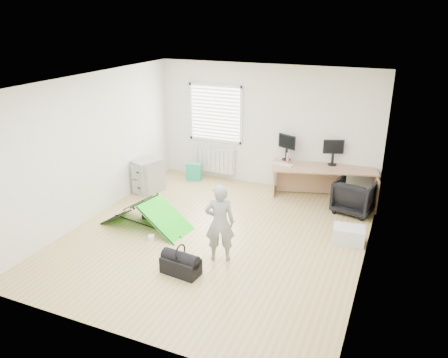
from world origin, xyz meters
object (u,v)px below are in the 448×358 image
at_px(monitor_left, 287,151).
at_px(duffel_bag, 181,266).
at_px(monitor_right, 333,156).
at_px(kite, 146,214).
at_px(storage_crate, 348,235).
at_px(laptop_bag, 153,211).
at_px(person, 220,223).
at_px(filing_cabinet, 148,175).
at_px(office_chair, 354,196).
at_px(desk, 322,184).
at_px(thermos, 288,158).

height_order(monitor_left, duffel_bag, monitor_left).
height_order(monitor_right, duffel_bag, monitor_right).
xyz_separation_m(kite, storage_crate, (3.52, 0.84, -0.11)).
bearing_deg(storage_crate, laptop_bag, -171.99).
height_order(person, laptop_bag, person).
distance_m(filing_cabinet, storage_crate, 4.45).
xyz_separation_m(office_chair, duffel_bag, (-2.09, -3.26, -0.21)).
distance_m(monitor_left, laptop_bag, 3.12).
xyz_separation_m(monitor_left, monitor_right, (0.97, 0.05, -0.01)).
distance_m(desk, office_chair, 0.79).
xyz_separation_m(thermos, duffel_bag, (-0.63, -3.59, -0.70)).
relative_size(desk, laptop_bag, 4.85).
height_order(laptop_bag, duffel_bag, laptop_bag).
bearing_deg(laptop_bag, monitor_right, 23.30).
bearing_deg(thermos, desk, 2.02).
distance_m(filing_cabinet, kite, 1.72).
distance_m(monitor_right, storage_crate, 2.14).
bearing_deg(thermos, laptop_bag, -133.36).
bearing_deg(desk, duffel_bag, -126.28).
distance_m(filing_cabinet, person, 3.27).
xyz_separation_m(monitor_left, office_chair, (1.54, -0.53, -0.59)).
relative_size(monitor_left, laptop_bag, 0.99).
bearing_deg(thermos, kite, -128.43).
relative_size(filing_cabinet, duffel_bag, 1.23).
height_order(monitor_left, kite, monitor_left).
height_order(monitor_left, storage_crate, monitor_left).
bearing_deg(monitor_right, desk, -140.58).
distance_m(filing_cabinet, office_chair, 4.36).
bearing_deg(desk, kite, -152.63).
height_order(monitor_left, person, person).
height_order(kite, laptop_bag, kite).
distance_m(thermos, duffel_bag, 3.72).
height_order(person, kite, person).
distance_m(laptop_bag, duffel_bag, 2.01).
bearing_deg(person, duffel_bag, 35.94).
bearing_deg(kite, laptop_bag, 108.98).
bearing_deg(filing_cabinet, thermos, 39.91).
relative_size(desk, person, 1.64).
relative_size(person, duffel_bag, 2.19).
distance_m(desk, monitor_right, 0.62).
relative_size(desk, kite, 1.28).
distance_m(desk, duffel_bag, 3.89).
height_order(monitor_right, storage_crate, monitor_right).
bearing_deg(monitor_left, laptop_bag, -105.00).
xyz_separation_m(thermos, kite, (-1.96, -2.48, -0.58)).
distance_m(filing_cabinet, laptop_bag, 1.42).
height_order(filing_cabinet, laptop_bag, filing_cabinet).
xyz_separation_m(filing_cabinet, laptop_bag, (0.83, -1.14, -0.20)).
relative_size(filing_cabinet, person, 0.56).
xyz_separation_m(monitor_right, person, (-1.15, -3.23, -0.28)).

